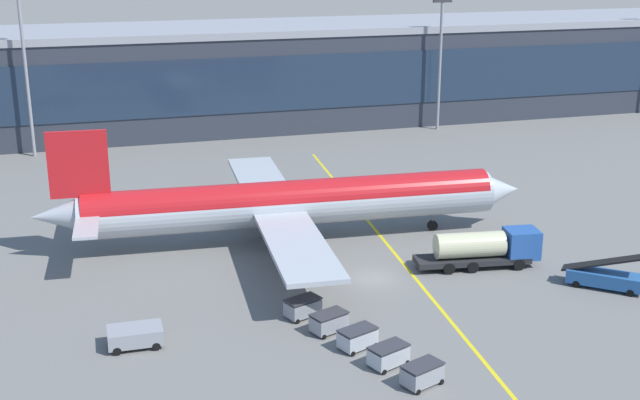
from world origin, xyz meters
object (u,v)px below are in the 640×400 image
object	(u,v)px
baggage_cart_2	(358,338)
baggage_cart_4	(303,307)
pushback_tug	(134,335)
baggage_cart_1	(388,355)
belt_loader	(605,277)
fuel_tanker	(486,248)
main_airliner	(289,203)
baggage_cart_0	(422,374)
baggage_cart_3	(329,322)

from	to	relation	value
baggage_cart_2	baggage_cart_4	bearing A→B (deg)	111.51
pushback_tug	baggage_cart_1	size ratio (longest dim) A/B	1.26
belt_loader	fuel_tanker	bearing A→B (deg)	136.08
main_airliner	baggage_cart_2	bearing A→B (deg)	-91.99
main_airliner	baggage_cart_0	bearing A→B (deg)	-86.79
fuel_tanker	belt_loader	distance (m)	10.11
pushback_tug	baggage_cart_3	world-z (taller)	baggage_cart_3
baggage_cart_2	baggage_cart_3	bearing A→B (deg)	111.51
belt_loader	baggage_cart_2	size ratio (longest dim) A/B	2.00
belt_loader	baggage_cart_3	world-z (taller)	belt_loader
baggage_cart_0	baggage_cart_4	distance (m)	12.80
fuel_tanker	pushback_tug	size ratio (longest dim) A/B	2.89
baggage_cart_0	baggage_cart_2	world-z (taller)	same
belt_loader	baggage_cart_3	distance (m)	23.99
baggage_cart_1	main_airliner	bearing A→B (deg)	90.92
pushback_tug	main_airliner	bearing A→B (deg)	47.99
belt_loader	baggage_cart_0	bearing A→B (deg)	-153.55
baggage_cart_1	baggage_cart_2	distance (m)	3.20
main_airliner	baggage_cart_1	xyz separation A→B (m)	(0.40, -25.10, -3.04)
main_airliner	pushback_tug	xyz separation A→B (m)	(-15.73, -17.46, -2.97)
main_airliner	baggage_cart_2	xyz separation A→B (m)	(-0.77, -22.13, -3.04)
pushback_tug	baggage_cart_0	bearing A→B (deg)	-31.54
pushback_tug	belt_loader	world-z (taller)	belt_loader
baggage_cart_2	fuel_tanker	bearing A→B (deg)	35.83
pushback_tug	baggage_cart_3	xyz separation A→B (m)	(13.78, -1.69, -0.07)
fuel_tanker	baggage_cart_1	bearing A→B (deg)	-135.33
main_airliner	fuel_tanker	distance (m)	18.47
baggage_cart_2	belt_loader	bearing A→B (deg)	10.48
main_airliner	baggage_cart_1	size ratio (longest dim) A/B	15.26
fuel_tanker	baggage_cart_2	distance (m)	19.17
fuel_tanker	baggage_cart_4	distance (m)	18.65
main_airliner	baggage_cart_0	distance (m)	28.29
main_airliner	baggage_cart_4	xyz separation A→B (m)	(-3.12, -16.17, -3.04)
baggage_cart_1	baggage_cart_0	bearing A→B (deg)	-68.49
baggage_cart_4	baggage_cart_3	bearing A→B (deg)	-68.49
baggage_cart_3	pushback_tug	bearing A→B (deg)	173.02
baggage_cart_0	baggage_cart_3	world-z (taller)	same
belt_loader	baggage_cart_3	size ratio (longest dim) A/B	2.00
fuel_tanker	baggage_cart_1	size ratio (longest dim) A/B	3.65
baggage_cart_0	baggage_cart_2	distance (m)	6.40
belt_loader	main_airliner	bearing A→B (deg)	140.86
main_airliner	baggage_cart_4	size ratio (longest dim) A/B	15.26
belt_loader	baggage_cart_4	size ratio (longest dim) A/B	2.00
belt_loader	baggage_cart_1	world-z (taller)	belt_loader
baggage_cart_0	main_airliner	bearing A→B (deg)	93.21
main_airliner	baggage_cart_4	bearing A→B (deg)	-100.91
fuel_tanker	baggage_cart_0	world-z (taller)	fuel_tanker
baggage_cart_1	fuel_tanker	bearing A→B (deg)	44.67
main_airliner	baggage_cart_0	world-z (taller)	main_airliner
pushback_tug	baggage_cart_0	xyz separation A→B (m)	(17.31, -10.62, -0.07)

